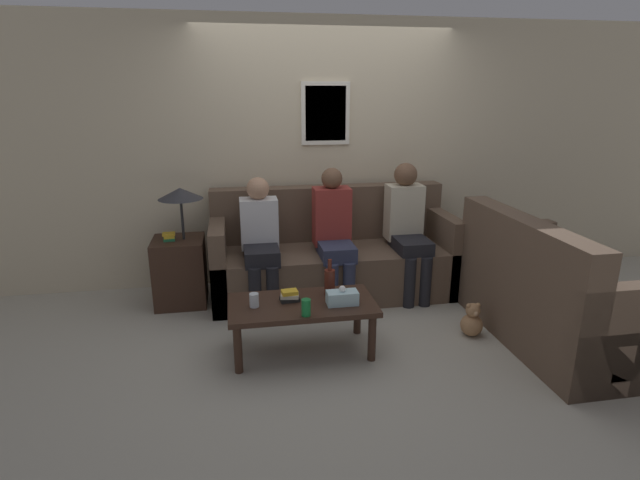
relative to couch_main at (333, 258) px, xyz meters
name	(u,v)px	position (x,y,z in m)	size (l,w,h in m)	color
ground_plane	(344,313)	(0.00, -0.52, -0.35)	(16.00, 16.00, 0.00)	#ADA899
wall_back	(325,154)	(0.00, 0.45, 0.96)	(9.00, 0.08, 2.60)	beige
couch_main	(333,258)	(0.00, 0.00, 0.00)	(2.32, 0.86, 1.01)	brown
couch_side	(549,299)	(1.48, -1.27, 0.00)	(0.86, 1.66, 1.01)	brown
coffee_table	(302,309)	(-0.46, -1.13, 0.00)	(1.09, 0.56, 0.40)	#382319
side_table_with_lamp	(180,263)	(-1.44, -0.03, 0.04)	(0.48, 0.46, 1.09)	#382319
wine_bottle	(330,281)	(-0.23, -1.01, 0.16)	(0.08, 0.08, 0.29)	#562319
drinking_glass	(254,300)	(-0.82, -1.14, 0.11)	(0.07, 0.07, 0.10)	silver
book_stack	(290,296)	(-0.55, -1.08, 0.10)	(0.15, 0.11, 0.09)	black
soda_can	(306,308)	(-0.46, -1.35, 0.12)	(0.07, 0.07, 0.12)	#197A38
tissue_box	(342,297)	(-0.17, -1.20, 0.11)	(0.23, 0.12, 0.15)	silver
person_left	(260,237)	(-0.71, -0.19, 0.30)	(0.34, 0.59, 1.17)	black
person_middle	(334,231)	(-0.03, -0.20, 0.33)	(0.34, 0.59, 1.24)	#2D334C
person_right	(407,224)	(0.69, -0.15, 0.35)	(0.34, 0.62, 1.26)	black
teddy_bear	(472,321)	(0.93, -1.11, -0.23)	(0.18, 0.18, 0.28)	#A87A51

